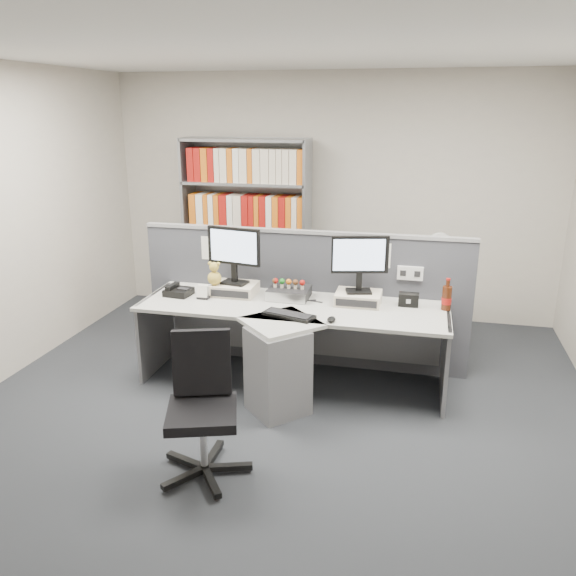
% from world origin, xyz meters
% --- Properties ---
extents(ground, '(5.50, 5.50, 0.00)m').
position_xyz_m(ground, '(0.00, 0.00, 0.00)').
color(ground, '#31343A').
rests_on(ground, ground).
extents(room_shell, '(5.04, 5.54, 2.72)m').
position_xyz_m(room_shell, '(0.00, 0.00, 1.79)').
color(room_shell, beige).
rests_on(room_shell, ground).
extents(partition, '(3.00, 0.08, 1.27)m').
position_xyz_m(partition, '(0.00, 1.25, 0.65)').
color(partition, '#44454D').
rests_on(partition, ground).
extents(desk, '(2.60, 1.20, 0.72)m').
position_xyz_m(desk, '(0.00, 0.60, 0.46)').
color(desk, beige).
rests_on(desk, ground).
extents(monitor_riser_left, '(0.38, 0.31, 0.10)m').
position_xyz_m(monitor_riser_left, '(-0.56, 0.98, 0.77)').
color(monitor_riser_left, beige).
rests_on(monitor_riser_left, desk).
extents(monitor_riser_right, '(0.38, 0.31, 0.10)m').
position_xyz_m(monitor_riser_right, '(0.54, 0.98, 0.77)').
color(monitor_riser_right, beige).
rests_on(monitor_riser_right, desk).
extents(monitor_left, '(0.49, 0.19, 0.51)m').
position_xyz_m(monitor_left, '(-0.56, 0.98, 1.12)').
color(monitor_left, black).
rests_on(monitor_left, monitor_riser_left).
extents(monitor_right, '(0.47, 0.20, 0.49)m').
position_xyz_m(monitor_right, '(0.54, 0.98, 1.11)').
color(monitor_right, black).
rests_on(monitor_right, monitor_riser_right).
extents(desktop_pc, '(0.35, 0.31, 0.09)m').
position_xyz_m(desktop_pc, '(-0.07, 0.99, 0.77)').
color(desktop_pc, black).
rests_on(desktop_pc, desk).
extents(figurines, '(0.29, 0.05, 0.09)m').
position_xyz_m(figurines, '(-0.09, 0.97, 0.86)').
color(figurines, beige).
rests_on(figurines, desktop_pc).
extents(keyboard, '(0.45, 0.27, 0.03)m').
position_xyz_m(keyboard, '(0.03, 0.53, 0.73)').
color(keyboard, black).
rests_on(keyboard, desk).
extents(mouse, '(0.06, 0.10, 0.04)m').
position_xyz_m(mouse, '(0.38, 0.49, 0.74)').
color(mouse, black).
rests_on(mouse, desk).
extents(desk_phone, '(0.24, 0.22, 0.09)m').
position_xyz_m(desk_phone, '(-1.05, 0.84, 0.76)').
color(desk_phone, black).
rests_on(desk_phone, desk).
extents(desk_calendar, '(0.10, 0.08, 0.12)m').
position_xyz_m(desk_calendar, '(-0.79, 0.80, 0.77)').
color(desk_calendar, black).
rests_on(desk_calendar, desk).
extents(plush_toy, '(0.12, 0.12, 0.21)m').
position_xyz_m(plush_toy, '(-0.72, 0.90, 0.91)').
color(plush_toy, gold).
rests_on(plush_toy, monitor_riser_left).
extents(speaker, '(0.17, 0.09, 0.11)m').
position_xyz_m(speaker, '(0.95, 1.01, 0.78)').
color(speaker, black).
rests_on(speaker, desk).
extents(cola_bottle, '(0.08, 0.08, 0.27)m').
position_xyz_m(cola_bottle, '(1.26, 0.99, 0.82)').
color(cola_bottle, '#3F190A').
rests_on(cola_bottle, desk).
extents(shelving_unit, '(1.41, 0.40, 2.00)m').
position_xyz_m(shelving_unit, '(-0.90, 2.44, 0.98)').
color(shelving_unit, gray).
rests_on(shelving_unit, ground).
extents(filing_cabinet, '(0.45, 0.61, 0.70)m').
position_xyz_m(filing_cabinet, '(1.20, 1.99, 0.35)').
color(filing_cabinet, gray).
rests_on(filing_cabinet, ground).
extents(desk_fan, '(0.27, 0.17, 0.46)m').
position_xyz_m(desk_fan, '(1.20, 1.99, 0.99)').
color(desk_fan, white).
rests_on(desk_fan, filing_cabinet).
extents(office_chair, '(0.61, 0.59, 0.92)m').
position_xyz_m(office_chair, '(-0.29, -0.55, 0.49)').
color(office_chair, silver).
rests_on(office_chair, ground).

